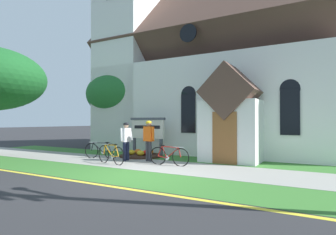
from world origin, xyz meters
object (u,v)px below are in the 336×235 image
(bicycle_orange, at_px, (169,156))
(bicycle_red, at_px, (101,150))
(bicycle_silver, at_px, (111,154))
(church_sign, at_px, (147,130))
(cyclist_in_yellow_jersey, at_px, (149,137))
(yard_deciduous_tree, at_px, (126,95))
(cyclist_in_green_jersey, at_px, (126,138))

(bicycle_orange, relative_size, bicycle_red, 0.98)
(bicycle_red, bearing_deg, bicycle_silver, -34.57)
(church_sign, height_order, cyclist_in_yellow_jersey, church_sign)
(bicycle_red, height_order, cyclist_in_yellow_jersey, cyclist_in_yellow_jersey)
(bicycle_silver, bearing_deg, church_sign, 94.55)
(yard_deciduous_tree, bearing_deg, bicycle_orange, -39.58)
(bicycle_orange, height_order, cyclist_in_green_jersey, cyclist_in_green_jersey)
(bicycle_silver, distance_m, yard_deciduous_tree, 7.58)
(church_sign, distance_m, bicycle_silver, 3.11)
(yard_deciduous_tree, bearing_deg, church_sign, -38.44)
(bicycle_red, distance_m, cyclist_in_green_jersey, 1.59)
(church_sign, distance_m, cyclist_in_green_jersey, 2.03)
(bicycle_red, bearing_deg, yard_deciduous_tree, 115.94)
(bicycle_red, bearing_deg, cyclist_in_yellow_jersey, 7.04)
(bicycle_orange, xyz_separation_m, yard_deciduous_tree, (-6.04, 4.99, 3.07))
(cyclist_in_yellow_jersey, height_order, yard_deciduous_tree, yard_deciduous_tree)
(church_sign, xyz_separation_m, yard_deciduous_tree, (-3.57, 2.83, 2.15))
(bicycle_red, height_order, yard_deciduous_tree, yard_deciduous_tree)
(bicycle_orange, relative_size, cyclist_in_yellow_jersey, 0.97)
(bicycle_silver, relative_size, cyclist_in_yellow_jersey, 0.98)
(bicycle_orange, bearing_deg, cyclist_in_green_jersey, 175.66)
(bicycle_red, height_order, cyclist_in_green_jersey, cyclist_in_green_jersey)
(bicycle_orange, height_order, cyclist_in_yellow_jersey, cyclist_in_yellow_jersey)
(bicycle_silver, height_order, yard_deciduous_tree, yard_deciduous_tree)
(bicycle_silver, bearing_deg, cyclist_in_yellow_jersey, 54.28)
(church_sign, relative_size, cyclist_in_yellow_jersey, 1.20)
(bicycle_orange, distance_m, yard_deciduous_tree, 8.42)
(cyclist_in_yellow_jersey, bearing_deg, church_sign, 125.68)
(cyclist_in_yellow_jersey, xyz_separation_m, cyclist_in_green_jersey, (-0.95, -0.34, -0.06))
(bicycle_silver, distance_m, cyclist_in_green_jersey, 1.14)
(cyclist_in_yellow_jersey, bearing_deg, yard_deciduous_tree, 136.68)
(bicycle_orange, xyz_separation_m, cyclist_in_yellow_jersey, (-1.29, 0.51, 0.66))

